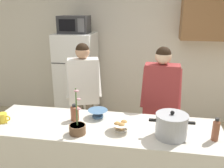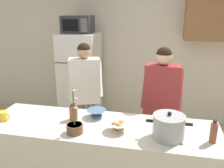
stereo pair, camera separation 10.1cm
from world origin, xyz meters
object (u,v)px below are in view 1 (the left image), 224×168
(person_near_pot, at_px, (84,88))
(bread_bowl, at_px, (121,126))
(bottle_near_edge, at_px, (75,112))
(microwave, at_px, (74,24))
(person_by_sink, at_px, (161,97))
(cooking_pot, at_px, (171,126))
(coffee_mug, at_px, (3,118))
(empty_bowl, at_px, (98,113))
(bottle_mid_counter, at_px, (216,130))
(refrigerator, at_px, (77,79))
(potted_orchid, at_px, (77,127))

(person_near_pot, height_order, bread_bowl, person_near_pot)
(bottle_near_edge, bearing_deg, bread_bowl, -16.23)
(microwave, xyz_separation_m, person_by_sink, (1.41, -1.10, -0.76))
(person_near_pot, bearing_deg, cooking_pot, -43.27)
(coffee_mug, relative_size, empty_bowl, 0.64)
(bottle_near_edge, distance_m, bottle_mid_counter, 1.32)
(microwave, bearing_deg, bread_bowl, -61.40)
(empty_bowl, relative_size, bottle_mid_counter, 0.99)
(microwave, xyz_separation_m, coffee_mug, (-0.15, -1.92, -0.77))
(person_by_sink, distance_m, empty_bowl, 0.85)
(refrigerator, xyz_separation_m, bread_bowl, (1.04, -1.92, 0.17))
(empty_bowl, bearing_deg, person_by_sink, 40.21)
(person_by_sink, xyz_separation_m, bottle_mid_counter, (0.44, -0.82, 0.04))
(person_by_sink, relative_size, bread_bowl, 7.77)
(person_near_pot, xyz_separation_m, empty_bowl, (0.37, -0.75, -0.01))
(cooking_pot, relative_size, bread_bowl, 1.92)
(coffee_mug, height_order, bottle_near_edge, bottle_near_edge)
(microwave, distance_m, cooking_pot, 2.54)
(refrigerator, distance_m, bottle_mid_counter, 2.70)
(coffee_mug, distance_m, bottle_mid_counter, 2.00)
(person_by_sink, height_order, coffee_mug, person_by_sink)
(bottle_near_edge, bearing_deg, person_by_sink, 37.21)
(empty_bowl, bearing_deg, microwave, 114.70)
(coffee_mug, height_order, bread_bowl, bread_bowl)
(person_by_sink, bearing_deg, microwave, 142.06)
(potted_orchid, bearing_deg, person_by_sink, 50.40)
(bottle_mid_counter, bearing_deg, empty_bowl, 165.97)
(microwave, xyz_separation_m, cooking_pot, (1.48, -1.93, -0.71))
(person_near_pot, distance_m, person_by_sink, 1.04)
(microwave, height_order, potted_orchid, microwave)
(coffee_mug, xyz_separation_m, bottle_mid_counter, (2.00, -0.00, 0.05))
(person_by_sink, distance_m, potted_orchid, 1.19)
(person_near_pot, distance_m, empty_bowl, 0.83)
(bottle_near_edge, height_order, potted_orchid, potted_orchid)
(person_near_pot, distance_m, potted_orchid, 1.14)
(coffee_mug, xyz_separation_m, empty_bowl, (0.90, 0.27, -0.00))
(cooking_pot, xyz_separation_m, bottle_mid_counter, (0.37, 0.00, -0.01))
(microwave, height_order, person_by_sink, microwave)
(bottle_near_edge, distance_m, potted_orchid, 0.28)
(bread_bowl, height_order, bottle_mid_counter, bottle_mid_counter)
(potted_orchid, bearing_deg, person_near_pot, 103.25)
(potted_orchid, bearing_deg, bottle_mid_counter, 4.26)
(refrigerator, height_order, bread_bowl, refrigerator)
(bottle_near_edge, bearing_deg, microwave, 107.27)
(refrigerator, relative_size, bottle_mid_counter, 7.72)
(person_by_sink, height_order, cooking_pot, person_by_sink)
(bread_bowl, distance_m, potted_orchid, 0.40)
(coffee_mug, xyz_separation_m, bottle_near_edge, (0.69, 0.17, 0.04))
(empty_bowl, bearing_deg, bread_bowl, -41.95)
(person_by_sink, relative_size, coffee_mug, 12.14)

